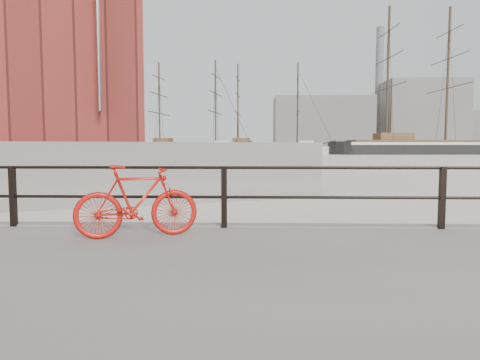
% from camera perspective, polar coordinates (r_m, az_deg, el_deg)
% --- Properties ---
extents(ground, '(400.00, 400.00, 0.00)m').
position_cam_1_polar(ground, '(7.84, 24.70, -8.23)').
color(ground, white).
rests_on(ground, ground).
extents(far_quay, '(78.44, 148.07, 1.80)m').
position_cam_1_polar(far_quay, '(87.27, -23.30, 3.61)').
color(far_quay, gray).
rests_on(far_quay, ground).
extents(guardrail, '(28.00, 0.10, 1.00)m').
position_cam_1_polar(guardrail, '(7.57, 25.35, -2.17)').
color(guardrail, black).
rests_on(guardrail, promenade).
extents(bicycle, '(1.75, 0.81, 1.06)m').
position_cam_1_polar(bicycle, '(6.38, -13.58, -2.76)').
color(bicycle, red).
rests_on(bicycle, promenade).
extents(barque_black, '(57.73, 22.45, 32.25)m').
position_cam_1_polar(barque_black, '(101.62, 25.64, 3.10)').
color(barque_black, black).
rests_on(barque_black, ground).
extents(schooner_mid, '(28.34, 13.34, 20.03)m').
position_cam_1_polar(schooner_mid, '(91.38, 3.67, 3.43)').
color(schooner_mid, beige).
rests_on(schooner_mid, ground).
extents(schooner_left, '(26.63, 15.06, 19.07)m').
position_cam_1_polar(schooner_left, '(85.20, -7.01, 3.33)').
color(schooner_left, beige).
rests_on(schooner_left, ground).
extents(workboat_far, '(10.86, 4.09, 7.00)m').
position_cam_1_polar(workboat_far, '(60.48, -23.42, 2.53)').
color(workboat_far, black).
rests_on(workboat_far, ground).
extents(apartment_mustard, '(26.02, 22.15, 22.20)m').
position_cam_1_polar(apartment_mustard, '(55.69, -27.71, 15.61)').
color(apartment_mustard, '#BE9342').
rests_on(apartment_mustard, far_quay).
extents(apartment_cream, '(24.16, 21.40, 21.20)m').
position_cam_1_polar(apartment_cream, '(78.17, -25.46, 11.94)').
color(apartment_cream, beige).
rests_on(apartment_cream, far_quay).
extents(apartment_grey, '(26.02, 22.15, 23.20)m').
position_cam_1_polar(apartment_grey, '(100.05, -24.31, 10.82)').
color(apartment_grey, '#ADACA7').
rests_on(apartment_grey, far_quay).
extents(apartment_brick, '(27.87, 22.90, 21.20)m').
position_cam_1_polar(apartment_brick, '(122.79, -23.53, 9.13)').
color(apartment_brick, maroon).
rests_on(apartment_brick, far_quay).
extents(industrial_west, '(32.00, 18.00, 18.00)m').
position_cam_1_polar(industrial_west, '(149.02, 10.79, 7.23)').
color(industrial_west, gray).
rests_on(industrial_west, ground).
extents(industrial_mid, '(26.00, 20.00, 24.00)m').
position_cam_1_polar(industrial_mid, '(163.07, 22.88, 7.77)').
color(industrial_mid, gray).
rests_on(industrial_mid, ground).
extents(industrial_east, '(20.00, 16.00, 14.00)m').
position_cam_1_polar(industrial_east, '(176.79, 29.25, 5.64)').
color(industrial_east, gray).
rests_on(industrial_east, ground).
extents(smokestack, '(2.80, 2.80, 44.00)m').
position_cam_1_polar(smokestack, '(164.63, 18.04, 11.36)').
color(smokestack, gray).
rests_on(smokestack, ground).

